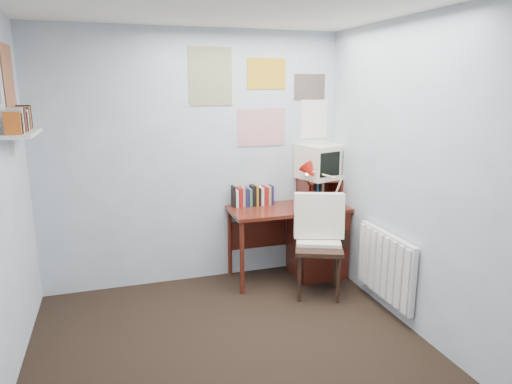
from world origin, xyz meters
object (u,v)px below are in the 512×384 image
wall_shelf (22,133)px  radiator (386,266)px  crt_tv (321,160)px  tv_riser (319,190)px  desk_chair (319,248)px  desk (312,238)px  desk_lamp (340,188)px

wall_shelf → radiator: bearing=-10.9°
crt_tv → radiator: size_ratio=0.51×
radiator → wall_shelf: size_ratio=1.29×
tv_riser → radiator: size_ratio=0.50×
wall_shelf → desk_chair: bearing=-2.1°
desk → radiator: size_ratio=1.50×
desk → crt_tv: bearing=43.9°
crt_tv → desk: bearing=-153.9°
desk → radiator: 0.97m
desk_chair → tv_riser: tv_riser is taller
desk → desk_lamp: bearing=-42.3°
crt_tv → desk_chair: bearing=-132.7°
desk_lamp → tv_riser: desk_lamp is taller
tv_riser → radiator: bearing=-80.7°
desk_lamp → tv_riser: bearing=101.0°
tv_riser → wall_shelf: size_ratio=0.65×
desk → tv_riser: bearing=43.0°
desk_lamp → wall_shelf: size_ratio=0.66×
desk → crt_tv: 0.82m
desk → tv_riser: 0.51m
desk → radiator: desk is taller
desk → crt_tv: size_ratio=2.93×
desk → desk_lamp: (0.21, -0.19, 0.56)m
crt_tv → wall_shelf: size_ratio=0.66×
crt_tv → wall_shelf: wall_shelf is taller
crt_tv → desk_lamp: bearing=-95.3°
desk → tv_riser: tv_riser is taller
desk_lamp → wall_shelf: 2.86m
crt_tv → radiator: crt_tv is taller
desk_lamp → wall_shelf: bearing=178.6°
desk_lamp → desk_chair: bearing=-146.5°
desk → crt_tv: crt_tv is taller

